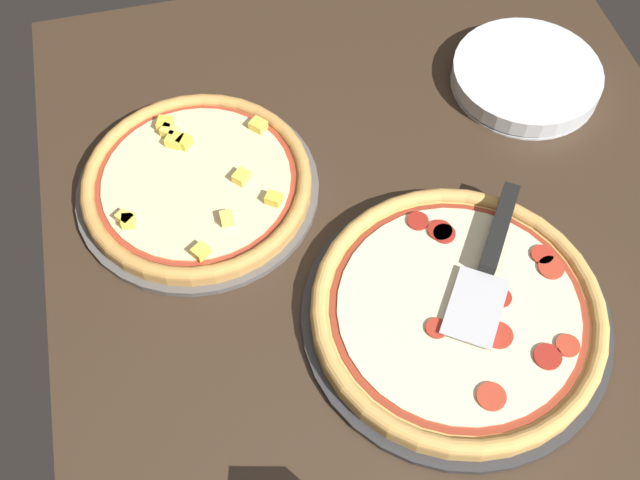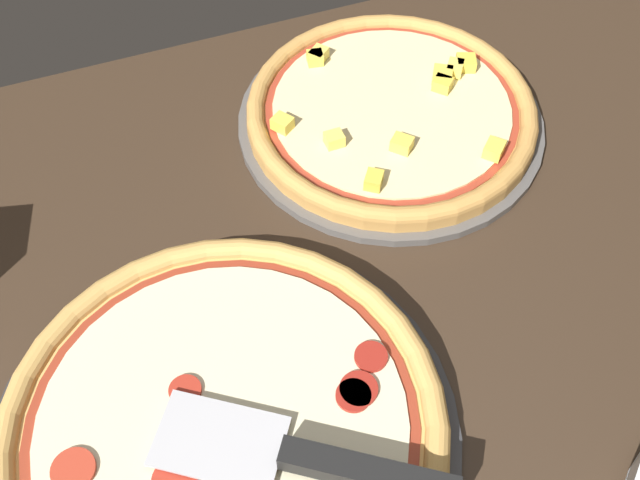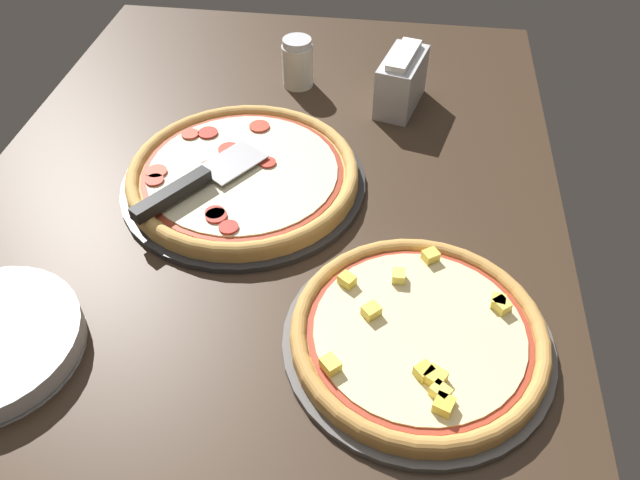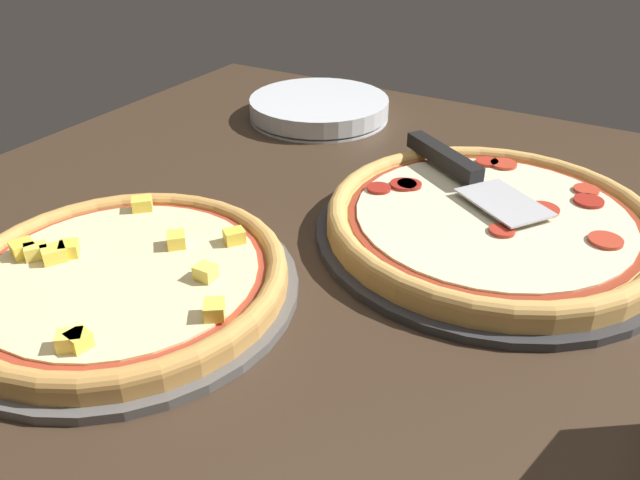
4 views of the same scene
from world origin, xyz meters
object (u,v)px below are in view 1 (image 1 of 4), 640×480
Objects in this scene: pizza_back at (197,182)px; plate_stack at (526,77)px; serving_spatula at (495,243)px; pizza_front at (458,310)px.

plate_stack is at bearing -80.77° from pizza_back.
plate_stack is (30.11, -17.32, -2.93)cm from serving_spatula.
serving_spatula is 0.96× the size of plate_stack.
pizza_back is at bearing 60.00° from serving_spatula.
pizza_back is at bearing 46.01° from pizza_front.
pizza_front is 1.68× the size of serving_spatula.
serving_spatula reaches higher than plate_stack.
plate_stack is at bearing -33.36° from pizza_front.
serving_spatula is (-21.30, -36.89, 2.43)cm from pizza_back.
serving_spatula is at bearing 150.08° from plate_stack.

